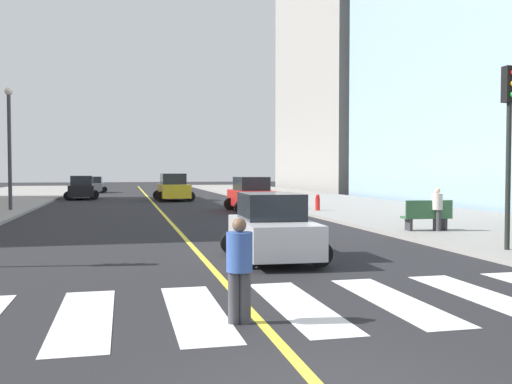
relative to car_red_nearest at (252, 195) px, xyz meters
The scene contains 15 objects.
sidewalk_kerb_east 9.85m from the car_red_nearest, 44.53° to the right, with size 10.00×120.00×0.15m, color gray.
crosswalk_paint 23.49m from the car_red_nearest, 102.81° to the right, with size 13.50×4.00×0.01m.
lane_divider_paint 14.14m from the car_red_nearest, 111.63° to the left, with size 0.16×80.00×0.01m, color yellow.
parking_garage_concrete 42.08m from the car_red_nearest, 55.58° to the left, with size 18.00×24.00×31.09m, color gray.
car_red_nearest is the anchor object (origin of this frame).
car_yellow_second 12.77m from the car_red_nearest, 105.89° to the left, with size 3.02×4.76×2.10m.
car_silver_third 18.11m from the car_red_nearest, 100.97° to the right, with size 2.54×3.99×1.76m.
car_gray_fourth 31.45m from the car_red_nearest, 108.90° to the left, with size 2.45×3.85×1.69m.
car_black_fifth 19.21m from the car_red_nearest, 123.37° to the left, with size 2.74×4.33×1.91m.
traffic_light_near_corner 18.94m from the car_red_nearest, 80.30° to the right, with size 0.36×0.41×5.09m.
park_bench 13.83m from the car_red_nearest, 74.96° to the right, with size 1.84×0.69×1.12m.
pedestrian_crossing 24.41m from the car_red_nearest, 103.11° to the right, with size 0.41×0.41×1.64m.
pedestrian_waiting_east 14.10m from the car_red_nearest, 74.04° to the right, with size 0.39×0.39×1.57m.
fire_hydrant 4.01m from the car_red_nearest, 38.12° to the right, with size 0.26×0.26×0.89m.
street_lamp 13.97m from the car_red_nearest, behind, with size 0.44×0.44×6.81m.
Camera 1 is at (-2.06, -5.49, 2.37)m, focal length 40.24 mm.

